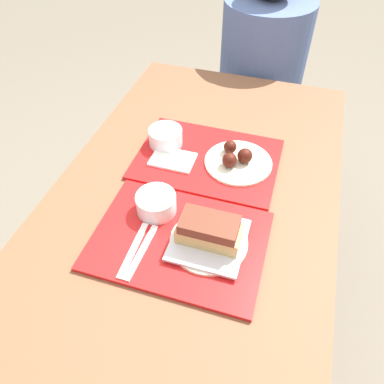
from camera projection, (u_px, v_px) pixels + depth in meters
The scene contains 14 objects.
ground_plane at pixel (191, 319), 1.60m from camera, with size 12.00×12.00×0.00m, color #706656.
picnic_table at pixel (191, 223), 1.13m from camera, with size 0.81×1.45×0.76m.
picnic_bench_far at pixel (244, 125), 1.97m from camera, with size 0.77×0.28×0.43m.
tray_near at pixel (179, 240), 0.95m from camera, with size 0.43×0.32×0.01m.
tray_far at pixel (206, 159), 1.17m from camera, with size 0.43×0.32×0.01m.
bowl_coleslaw_near at pixel (156, 202), 0.99m from camera, with size 0.11×0.11×0.05m.
brisket_sandwich_plate at pixel (209, 235), 0.91m from camera, with size 0.20×0.20×0.09m.
plastic_fork_near at pixel (133, 250), 0.92m from camera, with size 0.02×0.17×0.00m.
plastic_knife_near at pixel (142, 252), 0.92m from camera, with size 0.02×0.17×0.00m.
condiment_packet at pixel (196, 220), 0.99m from camera, with size 0.04×0.03×0.01m.
bowl_coleslaw_far at pixel (166, 136), 1.19m from camera, with size 0.11×0.11×0.05m.
wings_plate_far at pixel (237, 159), 1.14m from camera, with size 0.21×0.21×0.05m.
napkin_far at pixel (173, 159), 1.15m from camera, with size 0.13×0.09×0.01m.
person_seated_across at pixel (263, 57), 1.69m from camera, with size 0.38×0.38×0.76m.
Camera 1 is at (0.22, -0.69, 1.53)m, focal length 35.00 mm.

